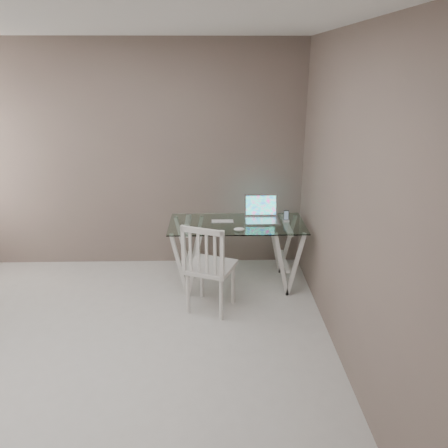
# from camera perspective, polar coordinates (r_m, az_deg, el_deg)

# --- Properties ---
(room) EXTENTS (4.50, 4.52, 2.71)m
(room) POSITION_cam_1_polar(r_m,az_deg,el_deg) (3.19, -19.41, 6.48)
(room) COLOR #B9B6B1
(room) RESTS_ON ground
(desk) EXTENTS (1.50, 0.70, 0.75)m
(desk) POSITION_cam_1_polar(r_m,az_deg,el_deg) (4.98, 1.65, -3.84)
(desk) COLOR silver
(desk) RESTS_ON ground
(chair) EXTENTS (0.57, 0.57, 0.97)m
(chair) POSITION_cam_1_polar(r_m,az_deg,el_deg) (4.36, -2.14, -5.32)
(chair) COLOR silver
(chair) RESTS_ON ground
(laptop) EXTENTS (0.38, 0.33, 0.26)m
(laptop) POSITION_cam_1_polar(r_m,az_deg,el_deg) (4.96, 4.93, 1.30)
(laptop) COLOR silver
(laptop) RESTS_ON desk
(keyboard) EXTENTS (0.26, 0.11, 0.01)m
(keyboard) POSITION_cam_1_polar(r_m,az_deg,el_deg) (4.89, -0.20, 0.34)
(keyboard) COLOR silver
(keyboard) RESTS_ON desk
(mouse) EXTENTS (0.11, 0.07, 0.04)m
(mouse) POSITION_cam_1_polar(r_m,az_deg,el_deg) (4.62, 1.99, -0.69)
(mouse) COLOR white
(mouse) RESTS_ON desk
(phone_dock) EXTENTS (0.07, 0.07, 0.13)m
(phone_dock) POSITION_cam_1_polar(r_m,az_deg,el_deg) (4.94, 8.12, 0.73)
(phone_dock) COLOR white
(phone_dock) RESTS_ON desk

